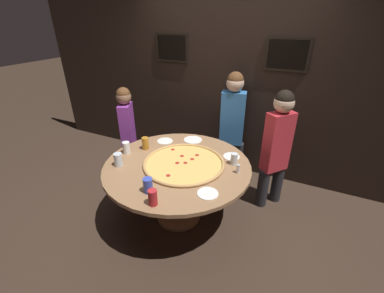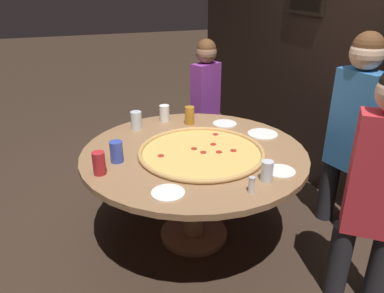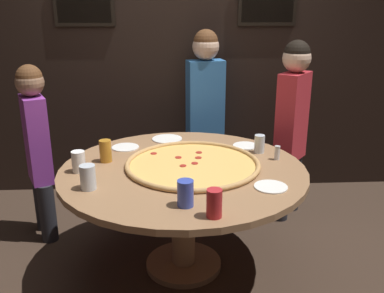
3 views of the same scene
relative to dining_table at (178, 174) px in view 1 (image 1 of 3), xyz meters
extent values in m
plane|color=#38281E|center=(0.00, 0.00, -0.61)|extent=(24.00, 24.00, 0.00)
cube|color=black|center=(0.00, 1.40, 0.69)|extent=(6.40, 0.06, 2.60)
cube|color=black|center=(-0.80, 1.35, 1.14)|extent=(0.52, 0.02, 0.40)
cube|color=#936B5B|center=(-0.80, 1.35, 1.14)|extent=(0.46, 0.01, 0.34)
cube|color=black|center=(0.80, 1.35, 1.14)|extent=(0.52, 0.02, 0.40)
cube|color=#B2A893|center=(0.80, 1.35, 1.14)|extent=(0.46, 0.01, 0.34)
cylinder|color=#936B47|center=(0.00, 0.00, 0.11)|extent=(1.59, 1.59, 0.04)
cylinder|color=#936B47|center=(0.00, 0.00, -0.26)|extent=(0.16, 0.16, 0.70)
cylinder|color=#936B47|center=(0.00, 0.00, -0.59)|extent=(0.52, 0.52, 0.04)
cylinder|color=#EAB75B|center=(0.06, 0.03, 0.14)|extent=(0.84, 0.84, 0.01)
torus|color=tan|center=(0.06, 0.03, 0.15)|extent=(0.88, 0.88, 0.03)
cylinder|color=#A8281E|center=(0.00, 0.00, 0.14)|extent=(0.04, 0.04, 0.00)
cylinder|color=#A8281E|center=(0.08, 0.04, 0.14)|extent=(0.04, 0.04, 0.00)
cylinder|color=#A8281E|center=(-0.03, 0.16, 0.14)|extent=(0.04, 0.04, 0.00)
cylinder|color=#A8281E|center=(0.11, 0.14, 0.14)|extent=(0.04, 0.04, 0.00)
cylinder|color=#A8281E|center=(-0.20, 0.25, 0.14)|extent=(0.04, 0.04, 0.00)
cylinder|color=#A8281E|center=(0.12, 0.25, 0.14)|extent=(0.04, 0.04, 0.00)
cylinder|color=#A8281E|center=(0.03, -0.25, 0.14)|extent=(0.04, 0.04, 0.00)
cylinder|color=#384CB7|center=(-0.01, -0.54, 0.20)|extent=(0.09, 0.09, 0.14)
cylinder|color=silver|center=(-0.55, -0.30, 0.20)|extent=(0.09, 0.09, 0.14)
cylinder|color=#BC7A23|center=(-0.51, 0.14, 0.20)|extent=(0.08, 0.08, 0.15)
cylinder|color=silver|center=(0.55, 0.26, 0.19)|extent=(0.07, 0.07, 0.13)
cylinder|color=white|center=(-0.65, -0.03, 0.20)|extent=(0.08, 0.08, 0.14)
cylinder|color=#B22328|center=(0.13, -0.67, 0.20)|extent=(0.08, 0.08, 0.15)
cylinder|color=white|center=(-0.41, 0.42, 0.13)|extent=(0.20, 0.20, 0.01)
cylinder|color=white|center=(-0.10, 0.61, 0.13)|extent=(0.23, 0.23, 0.01)
cylinder|color=white|center=(0.48, 0.41, 0.13)|extent=(0.19, 0.19, 0.01)
cylinder|color=white|center=(0.50, -0.33, 0.13)|extent=(0.19, 0.19, 0.01)
cylinder|color=silver|center=(0.64, 0.12, 0.17)|extent=(0.04, 0.04, 0.08)
cylinder|color=#B7B7BC|center=(0.64, 0.12, 0.22)|extent=(0.04, 0.04, 0.01)
cylinder|color=#232328|center=(0.99, 0.83, -0.35)|extent=(0.19, 0.19, 0.51)
cylinder|color=#232328|center=(0.84, 0.66, -0.35)|extent=(0.19, 0.19, 0.51)
cube|color=red|center=(0.91, 0.74, 0.26)|extent=(0.32, 0.34, 0.72)
sphere|color=beige|center=(0.91, 0.74, 0.73)|extent=(0.22, 0.22, 0.22)
sphere|color=black|center=(0.91, 0.74, 0.77)|extent=(0.20, 0.20, 0.20)
cylinder|color=#232328|center=(0.36, 1.18, -0.34)|extent=(0.17, 0.17, 0.53)
cylinder|color=#232328|center=(0.12, 1.13, -0.34)|extent=(0.17, 0.17, 0.53)
cube|color=#3370B2|center=(0.24, 1.15, 0.29)|extent=(0.35, 0.23, 0.74)
sphere|color=beige|center=(0.24, 1.15, 0.78)|extent=(0.23, 0.23, 0.23)
sphere|color=brown|center=(0.24, 1.15, 0.82)|extent=(0.21, 0.21, 0.21)
cylinder|color=#232328|center=(-1.02, 0.41, -0.38)|extent=(0.16, 0.16, 0.46)
cylinder|color=#232328|center=(-1.11, 0.60, -0.38)|extent=(0.16, 0.16, 0.46)
cube|color=purple|center=(-1.07, 0.50, 0.18)|extent=(0.25, 0.32, 0.65)
sphere|color=#8C664C|center=(-1.07, 0.50, 0.60)|extent=(0.20, 0.20, 0.20)
sphere|color=brown|center=(-1.07, 0.50, 0.64)|extent=(0.18, 0.18, 0.18)
camera|label=1|loc=(1.18, -2.07, 1.58)|focal=24.00mm
camera|label=2|loc=(2.26, -0.81, 1.24)|focal=35.00mm
camera|label=3|loc=(-0.08, -2.56, 1.15)|focal=40.00mm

